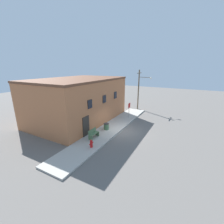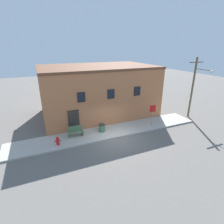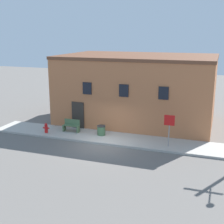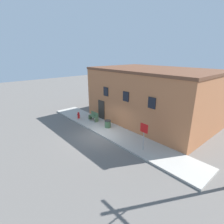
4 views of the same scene
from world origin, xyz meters
name	(u,v)px [view 3 (image 3 of 4)]	position (x,y,z in m)	size (l,w,h in m)	color
ground_plane	(103,145)	(0.00, 0.00, 0.00)	(80.00, 80.00, 0.00)	#66605B
sidewalk	(109,138)	(0.00, 1.31, 0.07)	(17.83, 2.62, 0.14)	#B2ADA3
brick_building	(138,89)	(0.64, 6.57, 2.79)	(12.39, 8.02, 5.58)	#B26B42
fire_hydrant	(46,128)	(-4.78, 0.71, 0.50)	(0.50, 0.24, 0.73)	red
stop_sign	(169,125)	(4.26, 0.83, 1.62)	(0.68, 0.06, 2.11)	gray
bench	(71,126)	(-3.15, 1.62, 0.57)	(1.24, 0.44, 0.91)	#4C6B47
trash_bin	(101,130)	(-0.72, 1.56, 0.50)	(0.61, 0.61, 0.71)	#426642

